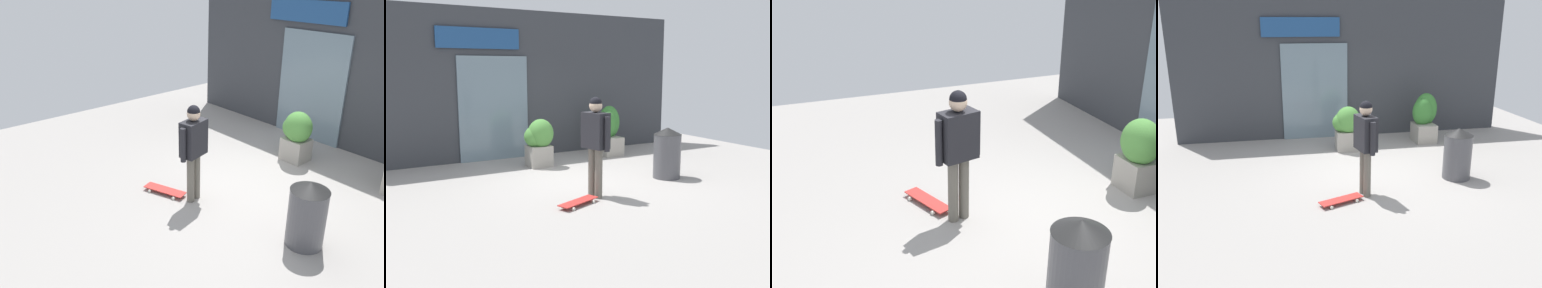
{
  "view_description": "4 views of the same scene",
  "coord_description": "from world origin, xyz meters",
  "views": [
    {
      "loc": [
        4.1,
        -4.76,
        3.64
      ],
      "look_at": [
        -0.64,
        -0.77,
        0.92
      ],
      "focal_mm": 36.91,
      "sensor_mm": 36.0,
      "label": 1
    },
    {
      "loc": [
        -4.25,
        -7.08,
        2.18
      ],
      "look_at": [
        -0.64,
        -0.77,
        0.92
      ],
      "focal_mm": 41.11,
      "sensor_mm": 36.0,
      "label": 2
    },
    {
      "loc": [
        4.66,
        -2.85,
        3.35
      ],
      "look_at": [
        -0.64,
        -0.77,
        0.92
      ],
      "focal_mm": 45.83,
      "sensor_mm": 36.0,
      "label": 3
    },
    {
      "loc": [
        -1.96,
        -7.36,
        2.99
      ],
      "look_at": [
        -0.64,
        -0.77,
        0.92
      ],
      "focal_mm": 37.44,
      "sensor_mm": 36.0,
      "label": 4
    }
  ],
  "objects": [
    {
      "name": "ground_plane",
      "position": [
        0.0,
        0.0,
        0.0
      ],
      "size": [
        12.0,
        12.0,
        0.0
      ],
      "primitive_type": "plane",
      "color": "#9E9993"
    },
    {
      "name": "building_facade",
      "position": [
        -0.03,
        3.06,
        1.76
      ],
      "size": [
        8.66,
        0.31,
        3.54
      ],
      "color": "#383A3F",
      "rests_on": "ground_plane"
    },
    {
      "name": "skateboarder",
      "position": [
        -0.4,
        -0.94,
        1.05
      ],
      "size": [
        0.35,
        0.62,
        1.71
      ],
      "rotation": [
        0.0,
        0.0,
        -2.93
      ],
      "color": "#666056",
      "rests_on": "ground_plane"
    },
    {
      "name": "skateboard",
      "position": [
        -0.88,
        -1.2,
        0.06
      ],
      "size": [
        0.81,
        0.47,
        0.08
      ],
      "rotation": [
        0.0,
        0.0,
        -2.78
      ],
      "color": "red",
      "rests_on": "ground_plane"
    },
    {
      "name": "planter_box_left",
      "position": [
        -0.23,
        1.69,
        0.63
      ],
      "size": [
        0.66,
        0.53,
        1.07
      ],
      "color": "gray",
      "rests_on": "ground_plane"
    },
    {
      "name": "planter_box_right",
      "position": [
        1.87,
        2.06,
        0.62
      ],
      "size": [
        0.67,
        0.61,
        1.24
      ],
      "color": "gray",
      "rests_on": "ground_plane"
    },
    {
      "name": "trash_bin",
      "position": [
        1.56,
        -0.5,
        0.51
      ],
      "size": [
        0.55,
        0.55,
        1.02
      ],
      "color": "#4C4C51",
      "rests_on": "ground_plane"
    }
  ]
}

